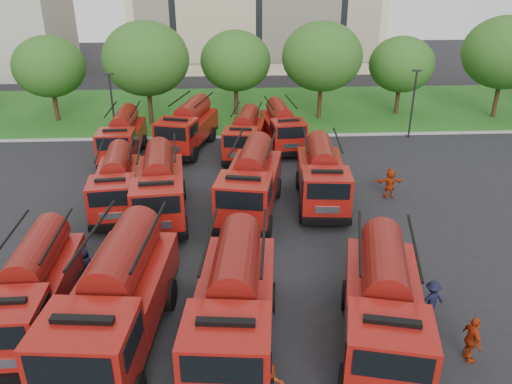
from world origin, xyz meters
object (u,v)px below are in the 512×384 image
fire_truck_4 (117,183)px  fire_truck_3 (383,304)px  fire_truck_6 (251,181)px  fire_truck_8 (123,136)px  fire_truck_10 (245,135)px  fire_truck_1 (117,300)px  firefighter_2 (467,360)px  firefighter_4 (88,280)px  fire_truck_2 (234,303)px  fire_truck_11 (282,126)px  firefighter_3 (428,316)px  fire_truck_0 (32,288)px  fire_truck_7 (322,175)px  firefighter_0 (229,357)px  fire_truck_5 (159,186)px  fire_truck_9 (188,126)px  firefighter_5 (388,197)px

fire_truck_4 → fire_truck_3: bearing=-51.2°
fire_truck_6 → fire_truck_8: 11.92m
fire_truck_10 → fire_truck_8: bearing=-170.0°
fire_truck_1 → firefighter_2: 11.92m
firefighter_2 → firefighter_4: bearing=63.9°
fire_truck_2 → fire_truck_3: fire_truck_2 is taller
fire_truck_11 → firefighter_3: 19.89m
fire_truck_10 → fire_truck_0: bearing=-105.6°
fire_truck_7 → fire_truck_11: (-1.20, 9.42, -0.12)m
firefighter_0 → firefighter_2: (7.97, -0.59, 0.00)m
fire_truck_5 → fire_truck_11: fire_truck_5 is taller
fire_truck_0 → fire_truck_10: fire_truck_0 is taller
fire_truck_10 → firefighter_4: (-7.16, -14.74, -1.46)m
fire_truck_4 → firefighter_2: bearing=-47.3°
fire_truck_4 → firefighter_4: 6.98m
fire_truck_9 → firefighter_5: fire_truck_9 is taller
fire_truck_3 → firefighter_4: size_ratio=5.01×
fire_truck_7 → firefighter_0: bearing=-108.4°
fire_truck_8 → fire_truck_10: 8.25m
firefighter_4 → fire_truck_0: bearing=103.9°
firefighter_5 → fire_truck_3: bearing=71.9°
fire_truck_4 → firefighter_4: bearing=-96.1°
fire_truck_7 → fire_truck_8: 14.38m
fire_truck_6 → fire_truck_4: bearing=-174.9°
fire_truck_5 → firefighter_3: size_ratio=4.83×
fire_truck_1 → firefighter_3: bearing=10.0°
fire_truck_2 → firefighter_3: 7.57m
fire_truck_5 → fire_truck_8: 9.49m
fire_truck_0 → fire_truck_6: (8.23, 8.77, 0.17)m
fire_truck_10 → firefighter_5: (7.85, -7.38, -1.46)m
fire_truck_7 → fire_truck_3: bearing=-84.5°
fire_truck_6 → fire_truck_8: fire_truck_6 is taller
fire_truck_9 → fire_truck_11: 6.67m
fire_truck_6 → firefighter_3: (6.25, -9.19, -1.71)m
firefighter_2 → fire_truck_5: bearing=40.7°
fire_truck_3 → firefighter_3: size_ratio=4.98×
fire_truck_4 → firefighter_2: size_ratio=3.90×
fire_truck_10 → fire_truck_5: bearing=-108.5°
fire_truck_3 → fire_truck_8: size_ratio=1.14×
fire_truck_9 → fire_truck_11: (6.67, 0.17, -0.16)m
firefighter_2 → fire_truck_0: bearing=74.9°
firefighter_2 → firefighter_4: firefighter_2 is taller
fire_truck_7 → fire_truck_9: 12.14m
fire_truck_8 → fire_truck_9: fire_truck_9 is taller
fire_truck_5 → fire_truck_10: size_ratio=1.11×
fire_truck_4 → fire_truck_7: fire_truck_7 is taller
fire_truck_11 → firefighter_5: size_ratio=3.85×
firefighter_0 → firefighter_3: (7.51, 1.72, 0.00)m
fire_truck_5 → firefighter_4: 6.56m
firefighter_2 → fire_truck_1: bearing=78.0°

